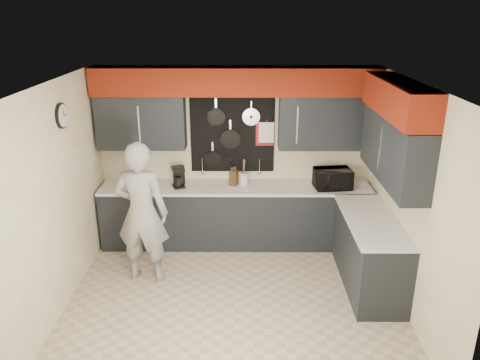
{
  "coord_description": "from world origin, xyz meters",
  "views": [
    {
      "loc": [
        0.1,
        -4.86,
        3.35
      ],
      "look_at": [
        0.07,
        0.5,
        1.36
      ],
      "focal_mm": 35.0,
      "sensor_mm": 36.0,
      "label": 1
    }
  ],
  "objects_px": {
    "utensil_crock": "(244,178)",
    "person": "(142,213)",
    "microwave": "(332,179)",
    "coffee_maker": "(178,176)",
    "knife_block": "(234,178)"
  },
  "relations": [
    {
      "from": "microwave",
      "to": "coffee_maker",
      "type": "xyz_separation_m",
      "value": [
        -2.2,
        0.05,
        0.02
      ]
    },
    {
      "from": "knife_block",
      "to": "person",
      "type": "xyz_separation_m",
      "value": [
        -1.13,
        -1.0,
        -0.11
      ]
    },
    {
      "from": "microwave",
      "to": "utensil_crock",
      "type": "distance_m",
      "value": 1.27
    },
    {
      "from": "microwave",
      "to": "knife_block",
      "type": "distance_m",
      "value": 1.41
    },
    {
      "from": "coffee_maker",
      "to": "person",
      "type": "bearing_deg",
      "value": -129.7
    },
    {
      "from": "knife_block",
      "to": "coffee_maker",
      "type": "height_order",
      "value": "coffee_maker"
    },
    {
      "from": "microwave",
      "to": "person",
      "type": "distance_m",
      "value": 2.7
    },
    {
      "from": "microwave",
      "to": "knife_block",
      "type": "height_order",
      "value": "microwave"
    },
    {
      "from": "microwave",
      "to": "person",
      "type": "height_order",
      "value": "person"
    },
    {
      "from": "knife_block",
      "to": "microwave",
      "type": "bearing_deg",
      "value": 14.69
    },
    {
      "from": "utensil_crock",
      "to": "person",
      "type": "distance_m",
      "value": 1.66
    },
    {
      "from": "utensil_crock",
      "to": "person",
      "type": "relative_size",
      "value": 0.09
    },
    {
      "from": "utensil_crock",
      "to": "coffee_maker",
      "type": "bearing_deg",
      "value": -173.47
    },
    {
      "from": "utensil_crock",
      "to": "person",
      "type": "xyz_separation_m",
      "value": [
        -1.28,
        -1.05,
        -0.08
      ]
    },
    {
      "from": "coffee_maker",
      "to": "microwave",
      "type": "bearing_deg",
      "value": -20.83
    }
  ]
}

